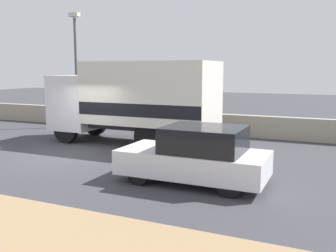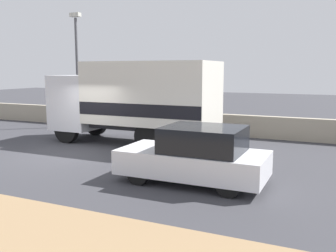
# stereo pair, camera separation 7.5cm
# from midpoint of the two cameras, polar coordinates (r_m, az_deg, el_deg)

# --- Properties ---
(ground_plane) EXTENTS (80.00, 80.00, 0.00)m
(ground_plane) POSITION_cam_midpoint_polar(r_m,az_deg,el_deg) (14.07, -14.83, -4.20)
(ground_plane) COLOR #38383D
(stone_wall_backdrop) EXTENTS (60.00, 0.35, 1.00)m
(stone_wall_backdrop) POSITION_cam_midpoint_polar(r_m,az_deg,el_deg) (19.17, -3.10, 0.90)
(stone_wall_backdrop) COLOR #A39984
(stone_wall_backdrop) RESTS_ON ground_plane
(street_lamp) EXTENTS (0.56, 0.28, 5.97)m
(street_lamp) POSITION_cam_midpoint_polar(r_m,az_deg,el_deg) (20.52, -13.96, 9.61)
(street_lamp) COLOR #4C4C51
(street_lamp) RESTS_ON ground_plane
(box_truck) EXTENTS (6.98, 2.61, 3.37)m
(box_truck) POSITION_cam_midpoint_polar(r_m,az_deg,el_deg) (15.40, -5.00, 4.14)
(box_truck) COLOR silver
(box_truck) RESTS_ON ground_plane
(car_hatchback) EXTENTS (3.97, 1.84, 1.55)m
(car_hatchback) POSITION_cam_midpoint_polar(r_m,az_deg,el_deg) (10.12, 4.14, -4.50)
(car_hatchback) COLOR silver
(car_hatchback) RESTS_ON ground_plane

